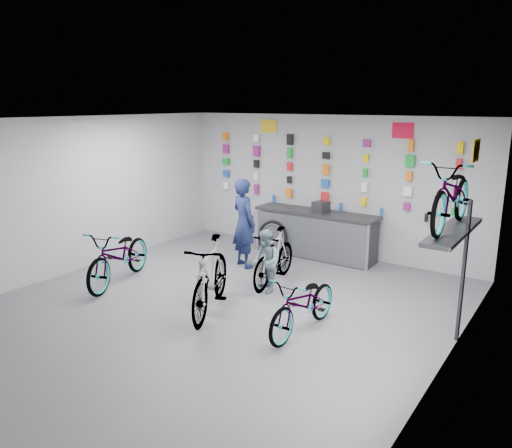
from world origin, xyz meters
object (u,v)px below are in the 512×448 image
Objects in this scene: counter at (315,235)px; bike_service at (274,257)px; bike_center at (211,277)px; customer at (265,261)px; clerk at (244,223)px; bike_left at (119,256)px; bike_right at (304,304)px.

bike_service is at bearing -85.32° from counter.
bike_center is 1.25m from customer.
customer is (1.13, -0.94, -0.34)m from clerk.
clerk reaches higher than bike_service.
bike_center is at bearing -60.91° from customer.
bike_left is at bearing 80.76° from clerk.
clerk is (-2.47, 1.97, 0.46)m from bike_right.
customer is at bearing 55.53° from bike_center.
bike_left is 2.83m from bike_service.
counter is at bearing -99.52° from clerk.
clerk is at bearing 39.23° from bike_left.
clerk reaches higher than bike_right.
bike_right is at bearing -16.94° from bike_center.
bike_center is 1.10× the size of clerk.
bike_center is at bearing -170.40° from bike_right.
bike_service is 0.44m from customer.
bike_left is 2.22m from bike_center.
bike_left is 3.78m from bike_right.
bike_right is at bearing -16.79° from bike_left.
bike_left is 2.49m from clerk.
clerk is (-0.89, -1.39, 0.42)m from counter.
bike_center reaches higher than bike_service.
bike_center is at bearing -89.71° from counter.
counter is 1.62× the size of bike_right.
clerk is at bearing 146.22° from bike_service.
counter is at bearing 39.12° from bike_left.
bike_right is at bearing -53.18° from bike_service.
customer is (0.09, -0.42, 0.05)m from bike_service.
bike_left is 2.70m from customer.
bike_service is (-1.42, 1.45, 0.07)m from bike_right.
counter is 1.50× the size of clerk.
bike_service is at bearing 176.81° from clerk.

